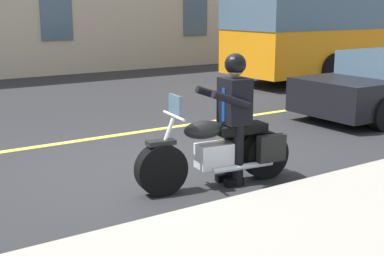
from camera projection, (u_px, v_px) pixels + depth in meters
ground_plane at (147, 167)px, 7.77m from camera, size 80.00×80.00×0.00m
lane_center_stripe at (93, 139)px, 9.39m from camera, size 60.00×0.16×0.01m
motorcycle_main at (220, 152)px, 6.89m from camera, size 2.22×0.78×1.26m
rider_main at (234, 107)px, 6.84m from camera, size 0.67×0.61×1.74m
bus_near at (373, 20)px, 17.65m from camera, size 11.05×2.70×3.30m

